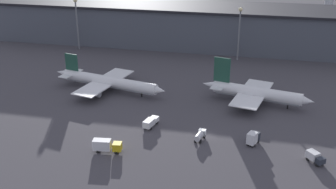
% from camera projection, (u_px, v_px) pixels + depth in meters
% --- Properties ---
extents(ground, '(600.00, 600.00, 0.00)m').
position_uv_depth(ground, '(207.00, 137.00, 123.34)').
color(ground, '#423F44').
extents(terminal_building, '(242.37, 31.91, 19.90)m').
position_uv_depth(terminal_building, '(233.00, 27.00, 204.76)').
color(terminal_building, '#4C515B').
rests_on(terminal_building, ground).
extents(airplane_0, '(46.18, 30.71, 12.15)m').
position_uv_depth(airplane_0, '(108.00, 82.00, 154.79)').
color(airplane_0, white).
rests_on(airplane_0, ground).
extents(airplane_1, '(38.68, 27.62, 14.80)m').
position_uv_depth(airplane_1, '(255.00, 93.00, 144.12)').
color(airplane_1, white).
rests_on(airplane_1, ground).
extents(service_vehicle_0, '(3.79, 7.11, 2.72)m').
position_uv_depth(service_vehicle_0, '(150.00, 122.00, 128.55)').
color(service_vehicle_0, white).
rests_on(service_vehicle_0, ground).
extents(service_vehicle_1, '(3.87, 5.25, 3.91)m').
position_uv_depth(service_vehicle_1, '(253.00, 138.00, 118.32)').
color(service_vehicle_1, '#282D38').
rests_on(service_vehicle_1, ground).
extents(service_vehicle_2, '(5.04, 5.38, 2.82)m').
position_uv_depth(service_vehicle_2, '(315.00, 157.00, 109.79)').
color(service_vehicle_2, '#282D38').
rests_on(service_vehicle_2, ground).
extents(service_vehicle_3, '(2.94, 5.57, 2.51)m').
position_uv_depth(service_vehicle_3, '(200.00, 135.00, 120.90)').
color(service_vehicle_3, '#9EA3A8').
rests_on(service_vehicle_3, ground).
extents(service_vehicle_4, '(8.07, 3.35, 3.57)m').
position_uv_depth(service_vehicle_4, '(106.00, 145.00, 114.66)').
color(service_vehicle_4, gold).
rests_on(service_vehicle_4, ground).
extents(lamp_post_0, '(1.80, 1.80, 24.47)m').
position_uv_depth(lamp_post_0, '(77.00, 17.00, 199.47)').
color(lamp_post_0, slate).
rests_on(lamp_post_0, ground).
extents(lamp_post_1, '(1.80, 1.80, 23.60)m').
position_uv_depth(lamp_post_1, '(239.00, 27.00, 184.38)').
color(lamp_post_1, slate).
rests_on(lamp_post_1, ground).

